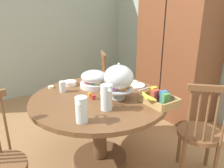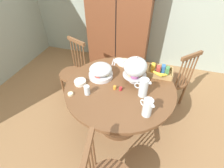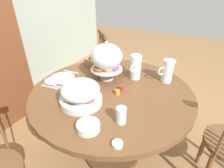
% 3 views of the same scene
% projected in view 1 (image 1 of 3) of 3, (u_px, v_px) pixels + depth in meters
% --- Properties ---
extents(ground_plane, '(10.00, 10.00, 0.00)m').
position_uv_depth(ground_plane, '(105.00, 163.00, 2.27)').
color(ground_plane, '#997047').
extents(wall_left, '(0.06, 4.32, 2.60)m').
position_uv_depth(wall_left, '(52.00, 22.00, 3.95)').
color(wall_left, '#9EAD9E').
rests_on(wall_left, ground_plane).
extents(wooden_armoire, '(1.18, 0.60, 1.96)m').
position_uv_depth(wooden_armoire, '(177.00, 49.00, 3.09)').
color(wooden_armoire, brown).
rests_on(wooden_armoire, ground_plane).
extents(dining_table, '(1.30, 1.30, 0.74)m').
position_uv_depth(dining_table, '(99.00, 115.00, 2.13)').
color(dining_table, brown).
rests_on(dining_table, ground_plane).
extents(windsor_chair_by_cabinet, '(0.47, 0.47, 0.97)m').
position_uv_depth(windsor_chair_by_cabinet, '(200.00, 134.00, 1.97)').
color(windsor_chair_by_cabinet, brown).
rests_on(windsor_chair_by_cabinet, ground_plane).
extents(windsor_chair_facing_door, '(0.44, 0.44, 0.97)m').
position_uv_depth(windsor_chair_facing_door, '(94.00, 90.00, 3.05)').
color(windsor_chair_facing_door, brown).
rests_on(windsor_chair_facing_door, ground_plane).
extents(pastry_stand_with_dome, '(0.28, 0.28, 0.34)m').
position_uv_depth(pastry_stand_with_dome, '(119.00, 79.00, 1.96)').
color(pastry_stand_with_dome, silver).
rests_on(pastry_stand_with_dome, dining_table).
extents(fruit_platter_covered, '(0.30, 0.30, 0.18)m').
position_uv_depth(fruit_platter_covered, '(94.00, 79.00, 2.31)').
color(fruit_platter_covered, silver).
rests_on(fruit_platter_covered, dining_table).
extents(orange_juice_pitcher, '(0.15, 0.13, 0.20)m').
position_uv_depth(orange_juice_pitcher, '(82.00, 111.00, 1.58)').
color(orange_juice_pitcher, silver).
rests_on(orange_juice_pitcher, dining_table).
extents(milk_pitcher, '(0.18, 0.10, 0.22)m').
position_uv_depth(milk_pitcher, '(106.00, 98.00, 1.78)').
color(milk_pitcher, silver).
rests_on(milk_pitcher, dining_table).
extents(cereal_basket, '(0.32, 0.30, 0.12)m').
position_uv_depth(cereal_basket, '(158.00, 99.00, 1.90)').
color(cereal_basket, tan).
rests_on(cereal_basket, dining_table).
extents(china_plate_large, '(0.22, 0.22, 0.01)m').
position_uv_depth(china_plate_large, '(135.00, 85.00, 2.36)').
color(china_plate_large, white).
rests_on(china_plate_large, dining_table).
extents(china_plate_small, '(0.15, 0.15, 0.01)m').
position_uv_depth(china_plate_small, '(131.00, 82.00, 2.44)').
color(china_plate_small, white).
rests_on(china_plate_small, china_plate_large).
extents(cereal_bowl, '(0.14, 0.14, 0.04)m').
position_uv_depth(cereal_bowl, '(70.00, 83.00, 2.38)').
color(cereal_bowl, white).
rests_on(cereal_bowl, dining_table).
extents(drinking_glass, '(0.06, 0.06, 0.11)m').
position_uv_depth(drinking_glass, '(63.00, 87.00, 2.18)').
color(drinking_glass, silver).
rests_on(drinking_glass, dining_table).
extents(butter_dish, '(0.06, 0.06, 0.02)m').
position_uv_depth(butter_dish, '(51.00, 87.00, 2.29)').
color(butter_dish, beige).
rests_on(butter_dish, dining_table).
extents(jam_jar_strawberry, '(0.04, 0.04, 0.04)m').
position_uv_depth(jam_jar_strawberry, '(93.00, 97.00, 2.01)').
color(jam_jar_strawberry, '#B7282D').
rests_on(jam_jar_strawberry, dining_table).
extents(jam_jar_apricot, '(0.04, 0.04, 0.04)m').
position_uv_depth(jam_jar_apricot, '(90.00, 95.00, 2.06)').
color(jam_jar_apricot, orange).
rests_on(jam_jar_apricot, dining_table).
extents(table_knife, '(0.03, 0.17, 0.01)m').
position_uv_depth(table_knife, '(126.00, 82.00, 2.47)').
color(table_knife, silver).
rests_on(table_knife, dining_table).
extents(dinner_fork, '(0.03, 0.17, 0.01)m').
position_uv_depth(dinner_fork, '(124.00, 82.00, 2.49)').
color(dinner_fork, silver).
rests_on(dinner_fork, dining_table).
extents(soup_spoon, '(0.03, 0.17, 0.01)m').
position_uv_depth(soup_spoon, '(144.00, 89.00, 2.26)').
color(soup_spoon, silver).
rests_on(soup_spoon, dining_table).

